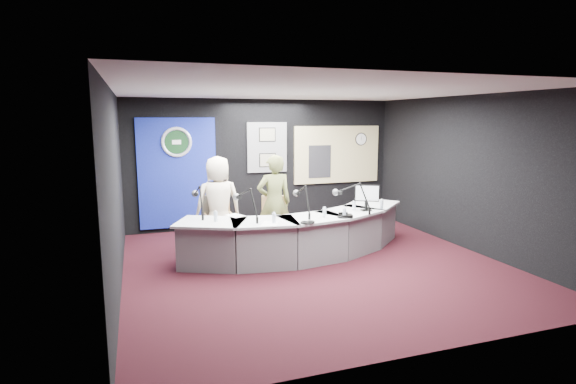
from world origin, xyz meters
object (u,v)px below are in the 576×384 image
object	(u,v)px
armchair_left	(219,223)
person_man	(218,203)
broadcast_desk	(301,235)
person_woman	(274,203)
armchair_right	(274,225)

from	to	relation	value
armchair_left	person_man	xyz separation A→B (m)	(0.00, 0.00, 0.37)
broadcast_desk	person_man	world-z (taller)	person_man
person_man	person_woman	size ratio (longest dim) A/B	0.99
armchair_left	person_woman	size ratio (longest dim) A/B	0.57
armchair_right	person_man	xyz separation A→B (m)	(-0.96, 0.35, 0.40)
armchair_left	person_woman	world-z (taller)	person_woman
person_man	person_woman	bearing A→B (deg)	155.90
broadcast_desk	person_man	size ratio (longest dim) A/B	2.62
armchair_left	armchair_right	xyz separation A→B (m)	(0.96, -0.35, -0.03)
broadcast_desk	person_man	distance (m)	1.63
person_man	armchair_left	bearing A→B (deg)	180.00
armchair_right	person_man	bearing A→B (deg)	178.41
broadcast_desk	person_woman	world-z (taller)	person_woman
armchair_right	person_man	world-z (taller)	person_man
armchair_left	armchair_right	distance (m)	1.02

